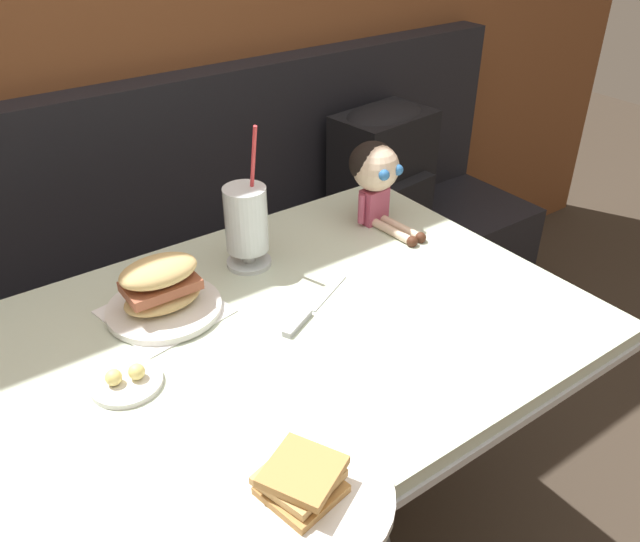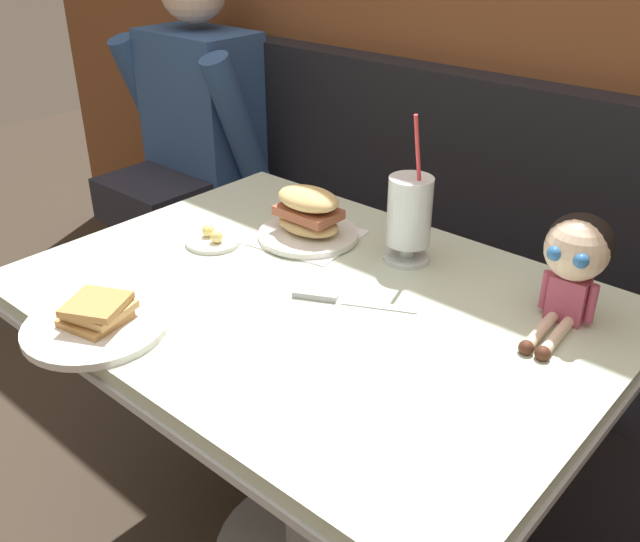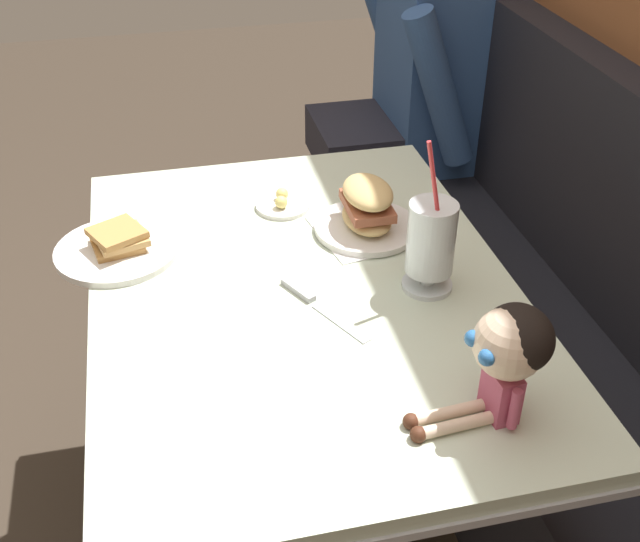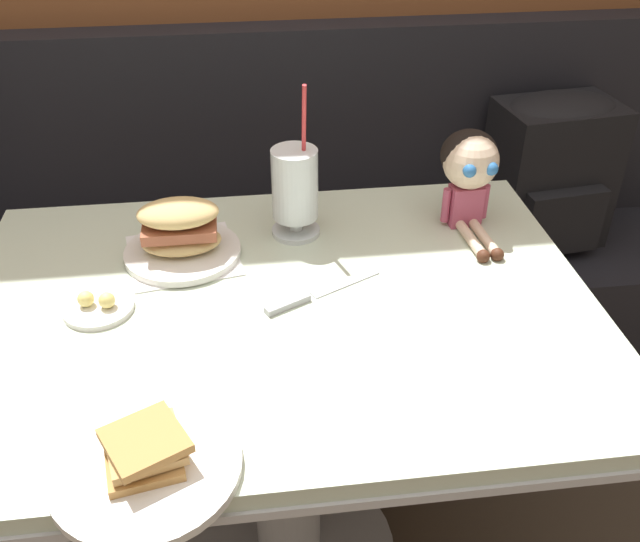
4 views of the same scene
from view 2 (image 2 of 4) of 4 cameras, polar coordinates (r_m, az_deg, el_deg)
name	(u,v)px [view 2 (image 2 of 4)]	position (r m, az deg, el deg)	size (l,w,h in m)	color
booth_bench	(466,337)	(1.99, 11.83, -5.28)	(2.60, 0.48, 1.00)	black
diner_table	(315,377)	(1.43, -0.39, -8.65)	(1.11, 0.81, 0.74)	beige
toast_plate	(96,322)	(1.27, -17.78, -3.98)	(0.25, 0.25, 0.06)	white
milkshake_glass	(409,215)	(1.41, 7.30, 4.58)	(0.10, 0.10, 0.31)	silver
sandwich_plate	(308,219)	(1.52, -0.96, 4.27)	(0.23, 0.23, 0.12)	white
butter_saucer	(213,239)	(1.53, -8.70, 2.57)	(0.12, 0.12, 0.04)	white
butter_knife	(332,298)	(1.30, 1.02, -2.25)	(0.22, 0.12, 0.01)	silver
seated_doll	(576,255)	(1.26, 20.17, 1.26)	(0.12, 0.22, 0.20)	#B74C6B
diner_patron	(194,122)	(2.41, -10.23, 11.91)	(0.55, 0.48, 0.81)	#2D4C7F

